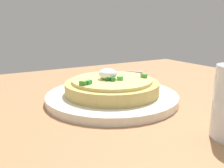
# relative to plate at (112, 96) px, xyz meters

# --- Properties ---
(dining_table) EXTENTS (1.18, 0.89, 0.03)m
(dining_table) POSITION_rel_plate_xyz_m (0.05, 0.04, -0.02)
(dining_table) COLOR #AA764D
(dining_table) RESTS_ON ground
(plate) EXTENTS (0.28, 0.28, 0.02)m
(plate) POSITION_rel_plate_xyz_m (0.00, 0.00, 0.00)
(plate) COLOR silver
(plate) RESTS_ON dining_table
(pizza) EXTENTS (0.20, 0.20, 0.05)m
(pizza) POSITION_rel_plate_xyz_m (0.00, -0.00, 0.02)
(pizza) COLOR tan
(pizza) RESTS_ON plate
(fork) EXTENTS (0.10, 0.09, 0.00)m
(fork) POSITION_rel_plate_xyz_m (-0.20, -0.23, -0.01)
(fork) COLOR #B7B7BC
(fork) RESTS_ON dining_table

